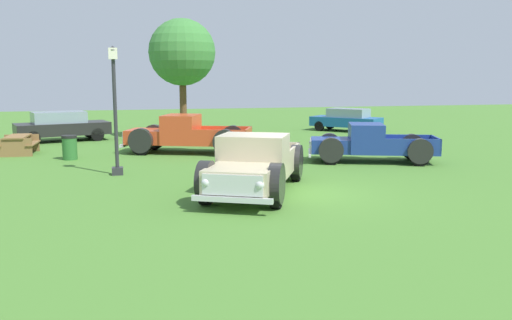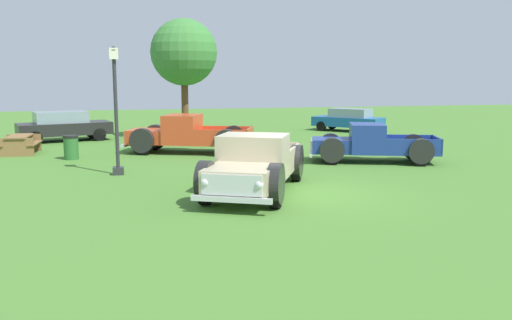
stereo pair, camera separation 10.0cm
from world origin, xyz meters
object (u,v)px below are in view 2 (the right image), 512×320
object	(u,v)px
sedan_distant_a	(349,119)
picnic_table	(20,142)
pickup_truck_behind_right	(365,144)
oak_tree_east	(184,53)
trash_can	(71,147)
pickup_truck_foreground	(253,166)
lamp_post_near	(116,108)
sedan_distant_b	(64,126)
pickup_truck_behind_left	(181,135)

from	to	relation	value
sedan_distant_a	picnic_table	bearing A→B (deg)	-162.08
pickup_truck_behind_right	oak_tree_east	bearing A→B (deg)	120.79
pickup_truck_behind_right	trash_can	world-z (taller)	pickup_truck_behind_right
pickup_truck_foreground	oak_tree_east	bearing A→B (deg)	91.27
pickup_truck_behind_right	lamp_post_near	distance (m)	9.24
pickup_truck_behind_right	pickup_truck_foreground	bearing A→B (deg)	-140.18
pickup_truck_foreground	lamp_post_near	size ratio (longest dim) A/B	1.35
pickup_truck_foreground	pickup_truck_behind_right	size ratio (longest dim) A/B	1.12
picnic_table	pickup_truck_foreground	bearing A→B (deg)	-52.20
sedan_distant_b	pickup_truck_behind_right	bearing A→B (deg)	-39.63
pickup_truck_behind_right	sedan_distant_a	bearing A→B (deg)	69.85
pickup_truck_behind_right	oak_tree_east	size ratio (longest dim) A/B	0.82
sedan_distant_a	sedan_distant_b	world-z (taller)	sedan_distant_b
sedan_distant_a	pickup_truck_foreground	bearing A→B (deg)	-121.41
picnic_table	sedan_distant_b	bearing A→B (deg)	73.48
pickup_truck_behind_left	oak_tree_east	world-z (taller)	oak_tree_east
pickup_truck_behind_left	lamp_post_near	xyz separation A→B (m)	(-2.57, -4.70, 1.43)
sedan_distant_a	sedan_distant_b	xyz separation A→B (m)	(-15.88, -1.15, 0.07)
pickup_truck_behind_right	sedan_distant_b	xyz separation A→B (m)	(-11.85, 9.82, 0.08)
lamp_post_near	oak_tree_east	size ratio (longest dim) A/B	0.68
sedan_distant_b	trash_can	xyz separation A→B (m)	(0.93, -6.49, -0.30)
pickup_truck_behind_left	oak_tree_east	xyz separation A→B (m)	(0.78, 5.50, 3.66)
pickup_truck_behind_right	sedan_distant_a	world-z (taller)	pickup_truck_behind_right
pickup_truck_behind_right	picnic_table	distance (m)	14.23
sedan_distant_b	trash_can	world-z (taller)	sedan_distant_b
trash_can	sedan_distant_b	bearing A→B (deg)	98.14
sedan_distant_b	oak_tree_east	xyz separation A→B (m)	(6.10, -0.15, 3.65)
sedan_distant_a	oak_tree_east	world-z (taller)	oak_tree_east
pickup_truck_behind_right	sedan_distant_a	xyz separation A→B (m)	(4.03, 10.97, 0.01)
sedan_distant_a	lamp_post_near	bearing A→B (deg)	-138.76
pickup_truck_behind_right	trash_can	xyz separation A→B (m)	(-10.93, 3.32, -0.22)
pickup_truck_foreground	picnic_table	size ratio (longest dim) A/B	3.07
sedan_distant_a	oak_tree_east	size ratio (longest dim) A/B	0.66
picnic_table	trash_can	world-z (taller)	trash_can
pickup_truck_foreground	trash_can	size ratio (longest dim) A/B	5.98
sedan_distant_b	lamp_post_near	xyz separation A→B (m)	(2.75, -10.36, 1.42)
pickup_truck_foreground	trash_can	xyz separation A→B (m)	(-5.48, 7.86, -0.31)
sedan_distant_b	pickup_truck_behind_left	bearing A→B (deg)	-46.74
lamp_post_near	oak_tree_east	xyz separation A→B (m)	(3.34, 10.20, 2.23)
picnic_table	trash_can	xyz separation A→B (m)	(2.24, -2.09, -0.01)
picnic_table	trash_can	distance (m)	3.06
pickup_truck_foreground	trash_can	world-z (taller)	pickup_truck_foreground
pickup_truck_foreground	pickup_truck_behind_left	xyz separation A→B (m)	(-1.09, 8.70, -0.01)
sedan_distant_b	picnic_table	distance (m)	4.60
pickup_truck_behind_right	trash_can	size ratio (longest dim) A/B	5.33
pickup_truck_behind_right	sedan_distant_b	distance (m)	15.39
pickup_truck_behind_left	picnic_table	distance (m)	6.75
pickup_truck_foreground	pickup_truck_behind_right	bearing A→B (deg)	39.82
lamp_post_near	sedan_distant_a	bearing A→B (deg)	41.24
trash_can	oak_tree_east	bearing A→B (deg)	50.84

